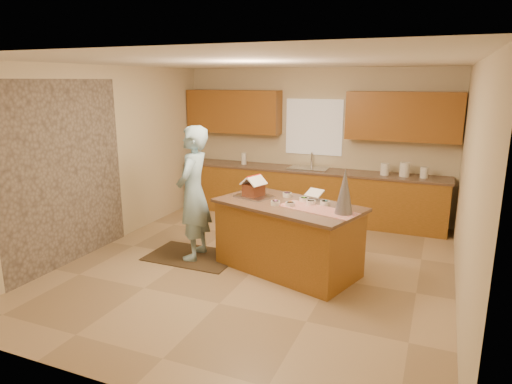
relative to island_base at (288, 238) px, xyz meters
The scene contains 28 objects.
floor 0.61m from the island_base, 169.51° to the right, with size 5.50×5.50×0.00m, color tan.
ceiling 2.30m from the island_base, 169.51° to the right, with size 5.50×5.50×0.00m, color silver.
wall_back 2.85m from the island_base, 98.68° to the left, with size 5.50×5.50×0.00m, color beige.
wall_front 3.00m from the island_base, 98.22° to the right, with size 5.50×5.50×0.00m, color beige.
wall_left 3.05m from the island_base, behind, with size 5.50×5.50×0.00m, color beige.
wall_right 2.28m from the island_base, ahead, with size 5.50×5.50×0.00m, color beige.
stone_accent 3.12m from the island_base, 163.13° to the right, with size 2.50×2.50×0.00m, color gray.
window_curtain 2.94m from the island_base, 98.78° to the left, with size 1.05×0.03×1.00m, color white.
back_counter_base 2.41m from the island_base, 99.75° to the left, with size 4.80×0.60×0.88m, color #9B5820.
back_counter_top 2.45m from the island_base, 99.75° to the left, with size 4.85×0.63×0.04m, color brown.
upper_cabinet_left 3.49m from the island_base, 128.13° to the left, with size 1.85×0.35×0.80m, color brown.
upper_cabinet_right 3.11m from the island_base, 65.40° to the left, with size 1.85×0.35×0.80m, color brown.
sink 2.45m from the island_base, 99.75° to the left, with size 0.70×0.45×0.12m, color silver.
faucet 2.66m from the island_base, 99.08° to the left, with size 0.03×0.03×0.28m, color silver.
island_base is the anchor object (origin of this frame).
island_top 0.46m from the island_base, behind, with size 1.89×0.98×0.04m, color brown.
table_runner 0.66m from the island_base, 17.64° to the right, with size 1.00×0.36×0.01m, color #AC150C.
baking_tray 0.74m from the island_base, 167.56° to the left, with size 0.46×0.34×0.03m, color silver.
cookbook 0.70m from the island_base, 50.82° to the left, with size 0.22×0.02×0.18m, color white.
tinsel_tree 1.09m from the island_base, 13.97° to the right, with size 0.22×0.22×0.55m, color #A4A4AF.
rug 1.48m from the island_base, behind, with size 1.27×0.83×0.01m, color black.
boy 1.46m from the island_base, behind, with size 0.69×0.45×1.88m, color #8FBACC.
canister_a 2.61m from the island_base, 68.80° to the left, with size 0.15×0.15×0.20m, color white.
canister_b 2.74m from the island_base, 62.43° to the left, with size 0.16×0.16×0.24m, color white.
canister_c 2.89m from the island_base, 56.87° to the left, with size 0.13×0.13×0.18m, color white.
paper_towel 2.98m from the island_base, 125.54° to the left, with size 0.10×0.10×0.22m, color white.
gingerbread_house 0.83m from the island_base, 167.56° to the left, with size 0.35×0.35×0.28m.
candy_bowls 0.53m from the island_base, 29.65° to the left, with size 0.71×0.59×0.06m.
Camera 1 is at (2.19, -5.30, 2.48)m, focal length 31.61 mm.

